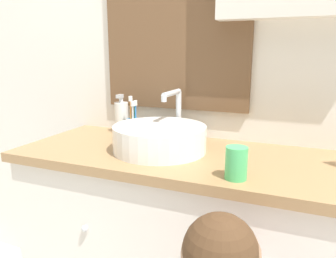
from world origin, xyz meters
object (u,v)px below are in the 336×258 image
sink_basin (160,137)px  drinking_cup (236,163)px  toothbrush_holder (134,126)px  soap_dispenser (122,117)px

sink_basin → drinking_cup: bearing=-28.9°
sink_basin → drinking_cup: size_ratio=4.08×
toothbrush_holder → sink_basin: bearing=-37.7°
sink_basin → toothbrush_holder: bearing=142.3°
sink_basin → drinking_cup: sink_basin is taller
toothbrush_holder → soap_dispenser: toothbrush_holder is taller
sink_basin → soap_dispenser: (-0.28, 0.19, 0.02)m
sink_basin → toothbrush_holder: sink_basin is taller
drinking_cup → toothbrush_holder: bearing=147.6°
toothbrush_holder → soap_dispenser: size_ratio=1.01×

